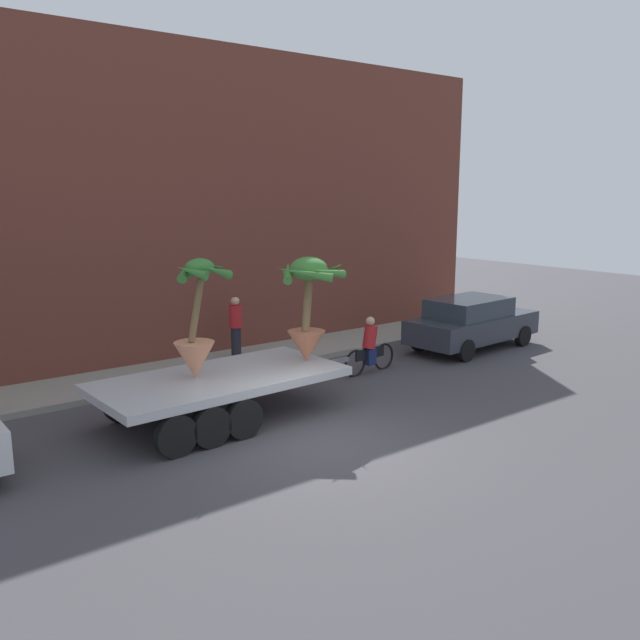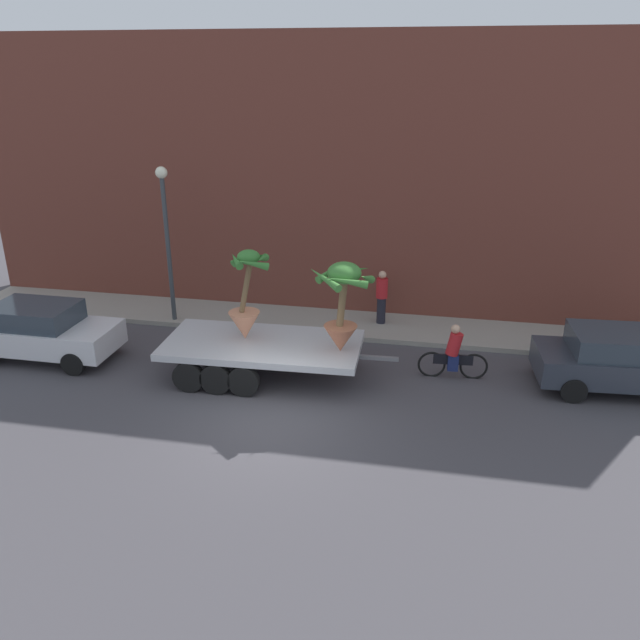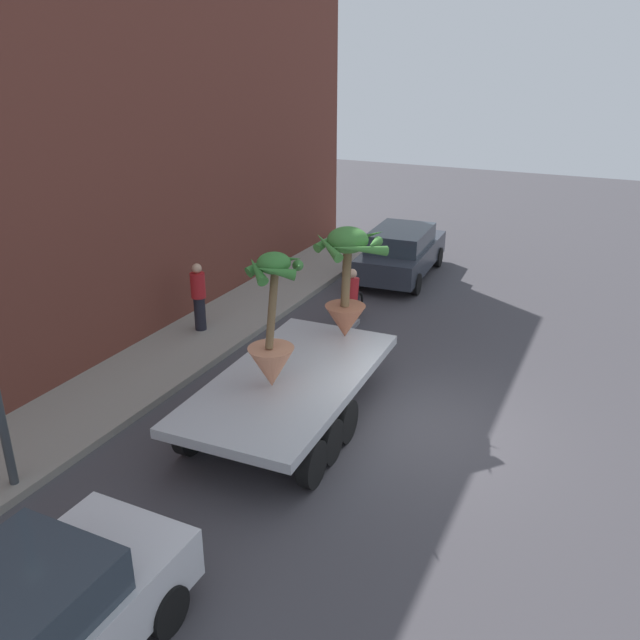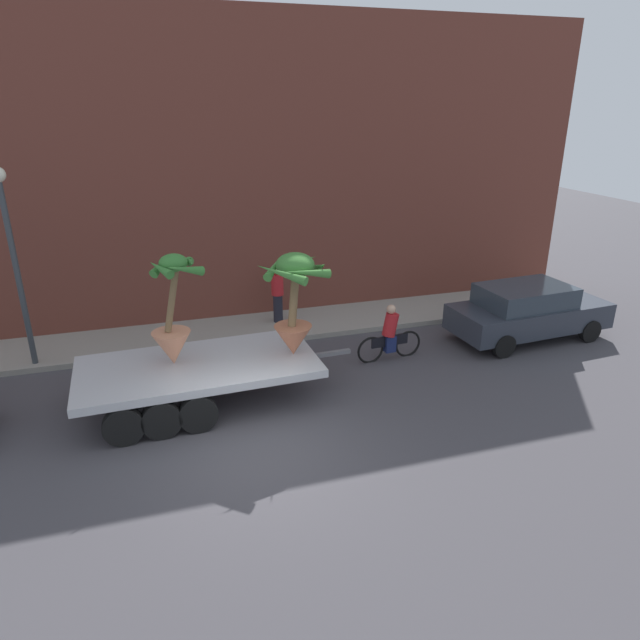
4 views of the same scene
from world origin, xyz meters
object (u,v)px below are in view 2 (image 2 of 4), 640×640
flatbed_trailer (254,349)px  cyclist (454,354)px  parked_car (626,360)px  street_lamp (166,225)px  potted_palm_middle (246,303)px  trailing_car (42,331)px  pedestrian_near_gate (382,296)px  potted_palm_rear (342,305)px

flatbed_trailer → cyclist: size_ratio=3.37×
parked_car → street_lamp: size_ratio=0.95×
potted_palm_middle → flatbed_trailer: bearing=-31.7°
potted_palm_middle → parked_car: size_ratio=0.53×
trailing_car → cyclist: bearing=5.0°
flatbed_trailer → street_lamp: (-3.59, 3.01, 2.47)m
potted_palm_middle → parked_car: 9.77m
potted_palm_middle → pedestrian_near_gate: bearing=51.0°
flatbed_trailer → parked_car: 9.52m
potted_palm_middle → street_lamp: street_lamp is taller
cyclist → trailing_car: (-11.35, -1.00, 0.16)m
parked_car → pedestrian_near_gate: bearing=155.5°
potted_palm_rear → street_lamp: bearing=151.9°
potted_palm_rear → cyclist: 3.40m
potted_palm_middle → trailing_car: potted_palm_middle is taller
potted_palm_middle → potted_palm_rear: bearing=-6.7°
cyclist → potted_palm_middle: bearing=-171.9°
flatbed_trailer → potted_palm_middle: 1.26m
potted_palm_middle → cyclist: bearing=8.1°
street_lamp → potted_palm_middle: bearing=-40.4°
potted_palm_rear → trailing_car: potted_palm_rear is taller
parked_car → cyclist: bearing=-178.0°
flatbed_trailer → pedestrian_near_gate: bearing=53.6°
pedestrian_near_gate → street_lamp: size_ratio=0.35×
street_lamp → cyclist: bearing=-13.6°
parked_car → street_lamp: 13.42m
parked_car → street_lamp: bearing=171.4°
potted_palm_rear → parked_car: 7.32m
parked_car → pedestrian_near_gate: pedestrian_near_gate is taller
potted_palm_rear → potted_palm_middle: potted_palm_middle is taller
potted_palm_middle → street_lamp: bearing=139.6°
flatbed_trailer → trailing_car: 6.15m
trailing_car → pedestrian_near_gate: 9.99m
trailing_car → street_lamp: street_lamp is taller
trailing_car → potted_palm_rear: bearing=-0.4°
potted_palm_rear → cyclist: potted_palm_rear is taller
street_lamp → trailing_car: bearing=-129.3°
potted_palm_rear → flatbed_trailer: bearing=175.6°
parked_car → trailing_car: 15.66m
potted_palm_middle → street_lamp: (-3.39, 2.89, 1.23)m
potted_palm_rear → pedestrian_near_gate: 4.39m
cyclist → street_lamp: bearing=166.4°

